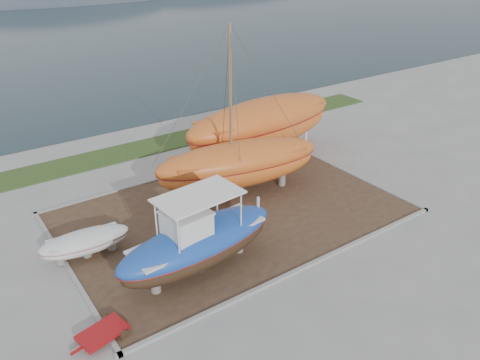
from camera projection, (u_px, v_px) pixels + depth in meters
ground at (277, 247)px, 23.32m from camera, size 140.00×140.00×0.00m
dirt_patch at (232, 213)px, 26.23m from camera, size 18.00×12.00×0.06m
curb_frame at (232, 212)px, 26.21m from camera, size 18.60×12.60×0.15m
grass_strip at (145, 147)px, 34.64m from camera, size 44.00×3.00×0.08m
sea at (0, 39)px, 74.52m from camera, size 260.00×100.00×0.04m
blue_caique at (198, 234)px, 20.70m from camera, size 8.26×3.23×3.88m
white_dinghy at (86, 245)px, 22.25m from camera, size 4.36×1.95×1.28m
orange_sailboat at (239, 115)px, 25.95m from camera, size 10.46×4.86×9.88m
orange_bare_hull at (262, 130)px, 32.10m from camera, size 12.66×4.76×4.06m
red_trailer at (103, 335)px, 17.79m from camera, size 2.92×1.90×0.38m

